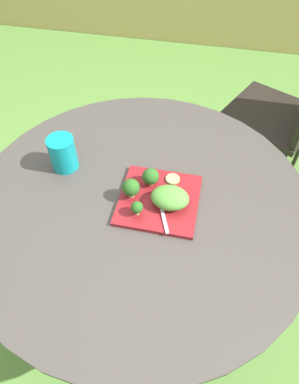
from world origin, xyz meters
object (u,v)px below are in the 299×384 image
Objects in this scene: salad_plate at (159,201)px; drinking_glass at (63,155)px; patio_chair at (292,108)px; fork at (162,208)px.

drinking_glass is at bearing 165.03° from salad_plate.
patio_chair is at bearing 59.92° from salad_plate.
fork is at bearing -19.52° from drinking_glass.
patio_chair is 1.06m from salad_plate.
fork is (0.36, -0.13, -0.04)m from drinking_glass.
patio_chair reaches higher than fork.
drinking_glass is at bearing 160.48° from fork.
fork is at bearing -66.65° from salad_plate.
patio_chair is 1.08m from fork.
drinking_glass is at bearing -137.04° from patio_chair.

